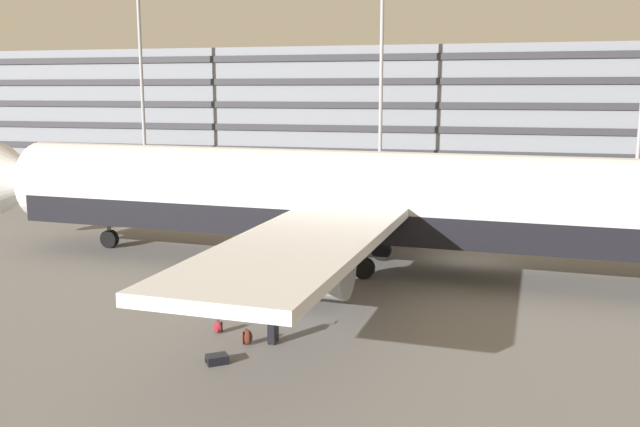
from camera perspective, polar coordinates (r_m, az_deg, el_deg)
The scene contains 9 objects.
ground_plane at distance 32.29m, azimuth 12.27°, elevation -4.07°, with size 600.00×600.00×0.00m, color slate.
terminal_structure at distance 82.67m, azimuth 13.82°, elevation 8.85°, with size 133.67×18.71×12.59m.
airliner at distance 30.28m, azimuth 2.87°, elevation 1.16°, with size 39.14×31.52×11.18m.
light_mast_far_left at distance 75.31m, azimuth -14.83°, elevation 14.73°, with size 1.80×0.50×24.93m.
light_mast_left at distance 66.82m, azimuth 5.16°, elevation 13.56°, with size 1.80×0.50×20.25m.
suitcase_small at distance 21.83m, azimuth -3.93°, elevation -9.69°, with size 0.24×0.46×1.00m.
suitcase_upright at distance 20.57m, azimuth -8.59°, elevation -11.92°, with size 0.76×0.73×0.26m.
backpack_silver at distance 22.92m, azimuth -8.50°, elevation -9.36°, with size 0.37×0.31×0.47m.
backpack_purple at distance 21.81m, azimuth -6.12°, elevation -10.22°, with size 0.40×0.30×0.55m.
Camera 1 is at (0.91, -31.31, 7.84)m, focal length 38.39 mm.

